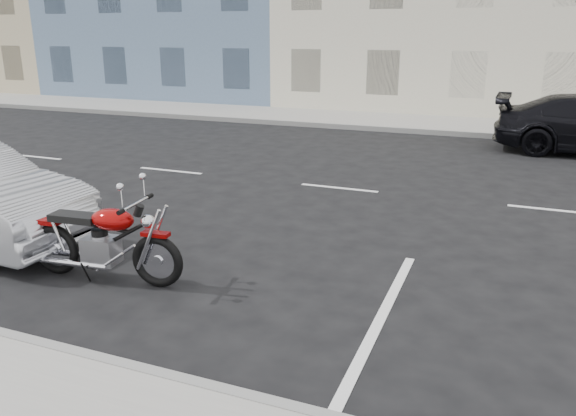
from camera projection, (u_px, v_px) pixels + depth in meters
name	position (u px, v px, depth m)	size (l,w,h in m)	color
ground	(440.00, 199.00, 10.65)	(120.00, 120.00, 0.00)	black
sidewalk_far	(329.00, 118.00, 20.10)	(80.00, 3.40, 0.15)	gray
curb_far	(314.00, 125.00, 18.60)	(80.00, 0.12, 0.16)	gray
motorcycle	(159.00, 250.00, 6.82)	(2.14, 0.71, 1.07)	black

